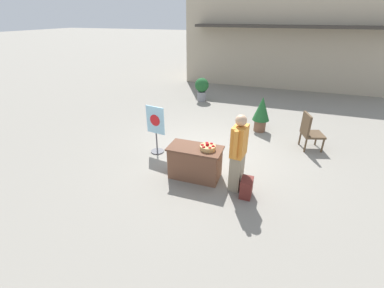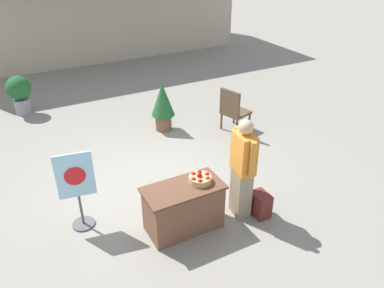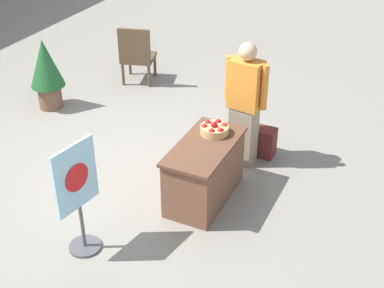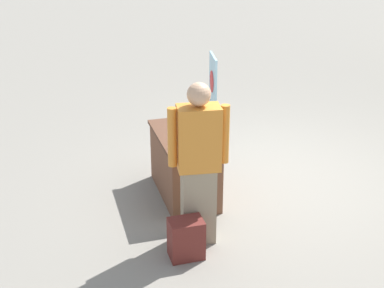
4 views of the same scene
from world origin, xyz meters
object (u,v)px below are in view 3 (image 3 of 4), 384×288
(apple_basket, at_px, (214,129))
(person_visitor, at_px, (245,104))
(potted_plant_far_left, at_px, (46,70))
(poster_board, at_px, (78,195))
(backpack, at_px, (263,142))
(patio_chair, at_px, (137,53))
(display_table, at_px, (204,172))

(apple_basket, xyz_separation_m, person_visitor, (0.70, -0.13, 0.05))
(potted_plant_far_left, bearing_deg, poster_board, -135.82)
(backpack, height_order, potted_plant_far_left, potted_plant_far_left)
(backpack, xyz_separation_m, poster_board, (-2.66, 1.14, 0.51))
(patio_chair, bearing_deg, person_visitor, -137.78)
(backpack, bearing_deg, poster_board, 156.79)
(person_visitor, bearing_deg, backpack, 149.48)
(apple_basket, height_order, person_visitor, person_visitor)
(apple_basket, height_order, patio_chair, patio_chair)
(patio_chair, bearing_deg, display_table, -152.74)
(backpack, bearing_deg, person_visitor, 142.36)
(patio_chair, xyz_separation_m, potted_plant_far_left, (-1.41, 0.82, 0.10))
(display_table, distance_m, poster_board, 1.65)
(display_table, distance_m, apple_basket, 0.54)
(display_table, relative_size, backpack, 2.93)
(display_table, bearing_deg, potted_plant_far_left, 70.81)
(display_table, height_order, backpack, display_table)
(potted_plant_far_left, bearing_deg, apple_basket, -104.45)
(apple_basket, height_order, potted_plant_far_left, potted_plant_far_left)
(poster_board, xyz_separation_m, potted_plant_far_left, (2.54, 2.46, -0.06))
(apple_basket, height_order, poster_board, poster_board)
(person_visitor, relative_size, backpack, 4.12)
(display_table, relative_size, apple_basket, 3.54)
(apple_basket, distance_m, backpack, 1.20)
(person_visitor, bearing_deg, patio_chair, -114.01)
(person_visitor, bearing_deg, potted_plant_far_left, -85.34)
(poster_board, bearing_deg, apple_basket, 74.16)
(apple_basket, xyz_separation_m, patio_chair, (2.26, 2.46, -0.28))
(display_table, xyz_separation_m, patio_chair, (2.55, 2.46, 0.17))
(backpack, distance_m, potted_plant_far_left, 3.63)
(poster_board, xyz_separation_m, patio_chair, (3.95, 1.65, -0.16))
(poster_board, relative_size, patio_chair, 1.27)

